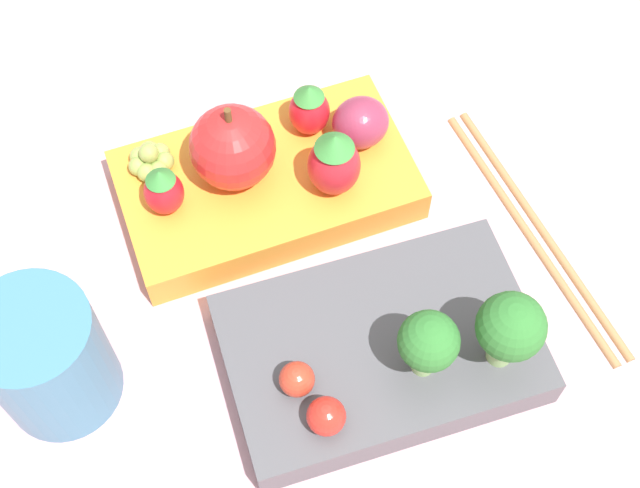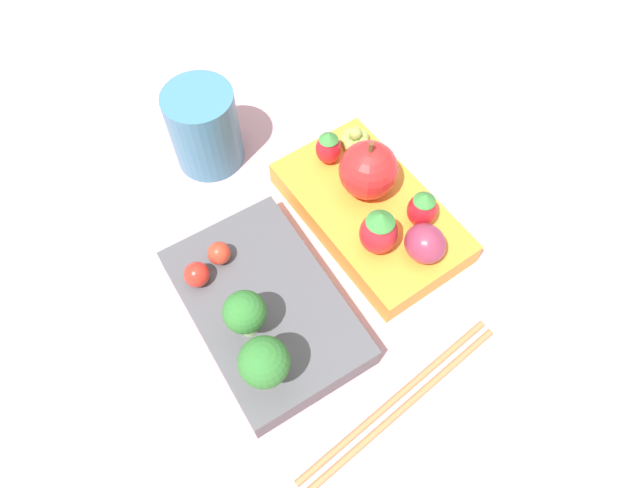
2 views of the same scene
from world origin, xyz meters
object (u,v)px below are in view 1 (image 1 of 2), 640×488
Objects in this scene: bento_box_savoury at (380,349)px; bento_box_fruit at (266,185)px; drinking_cup at (47,359)px; cherry_tomato_1 at (326,416)px; strawberry_2 at (163,190)px; strawberry_0 at (309,109)px; chopsticks_pair at (535,229)px; broccoli_floret_0 at (428,343)px; cherry_tomato_0 at (297,379)px; plum at (360,123)px; apple at (233,147)px; strawberry_1 at (334,163)px; grape_cluster at (151,160)px; broccoli_floret_1 at (510,328)px.

bento_box_savoury is 0.99× the size of bento_box_fruit.
bento_box_fruit is 2.29× the size of drinking_cup.
strawberry_2 reaches higher than cherry_tomato_1.
chopsticks_pair is at bearing 130.57° from strawberry_0.
broccoli_floret_0 is 1.27× the size of strawberry_0.
cherry_tomato_0 is 0.19m from strawberry_0.
plum is (-0.03, 0.02, -0.00)m from strawberry_0.
apple reaches higher than drinking_cup.
bento_box_fruit is at bearing -1.36° from plum.
strawberry_1 is (-0.08, -0.12, 0.01)m from cherry_tomato_0.
cherry_tomato_0 is (0.07, -0.02, -0.02)m from broccoli_floret_0.
cherry_tomato_1 is at bearing 57.51° from plum.
strawberry_0 is (-0.02, -0.18, -0.01)m from broccoli_floret_0.
drinking_cup reaches higher than cherry_tomato_1.
grape_cluster is 0.35× the size of drinking_cup.
plum is 1.26× the size of grape_cluster.
drinking_cup is (0.10, 0.11, 0.01)m from grape_cluster.
chopsticks_pair is (-0.17, 0.11, -0.05)m from apple.
cherry_tomato_1 is 0.43× the size of strawberry_1.
drinking_cup reaches higher than chopsticks_pair.
apple is 0.05m from strawberry_2.
drinking_cup is (0.15, 0.08, -0.01)m from apple.
cherry_tomato_1 is at bearing 31.35° from bento_box_savoury.
strawberry_1 is at bearing 142.97° from bento_box_fruit.
strawberry_0 is (-0.09, -0.16, 0.01)m from cherry_tomato_0.
apple is 0.09m from plum.
cherry_tomato_1 is at bearing 5.45° from broccoli_floret_0.
broccoli_floret_0 is at bearing 85.20° from strawberry_0.
bento_box_fruit is at bearing 26.39° from strawberry_0.
strawberry_2 is at bearing 5.98° from apple.
bento_box_fruit is 9.68× the size of cherry_tomato_0.
broccoli_floret_0 is at bearing -174.55° from cherry_tomato_1.
strawberry_2 is at bearing -2.32° from plum.
broccoli_floret_0 is 1.40× the size of plum.
cherry_tomato_1 is at bearing 142.84° from drinking_cup.
strawberry_0 is 0.20× the size of chopsticks_pair.
plum reaches higher than chopsticks_pair.
broccoli_floret_0 is (-0.01, 0.03, 0.05)m from bento_box_savoury.
grape_cluster is (0.02, -0.18, -0.00)m from cherry_tomato_0.
bento_box_fruit is at bearing 176.68° from strawberry_2.
bento_box_fruit is 0.07m from strawberry_2.
cherry_tomato_0 is 0.24× the size of drinking_cup.
strawberry_2 is (0.14, -0.18, -0.02)m from broccoli_floret_1.
drinking_cup is (0.10, 0.08, -0.00)m from strawberry_2.
plum is at bearing -112.09° from bento_box_savoury.
chopsticks_pair is (-0.12, -0.06, -0.06)m from broccoli_floret_0.
strawberry_1 is (-0.05, 0.04, -0.00)m from apple.
strawberry_2 is at bearing -80.69° from cherry_tomato_1.
grape_cluster is at bearing -57.80° from broccoli_floret_1.
strawberry_0 is 0.11m from strawberry_2.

